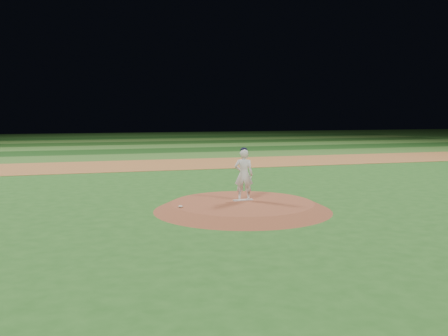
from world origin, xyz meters
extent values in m
plane|color=#27601F|center=(0.00, 0.00, 0.00)|extent=(120.00, 120.00, 0.00)
cube|color=#A46533|center=(0.00, 14.00, 0.01)|extent=(70.00, 6.00, 0.02)
cube|color=#396926|center=(0.00, 19.50, 0.01)|extent=(70.00, 5.00, 0.02)
cube|color=#184215|center=(0.00, 24.50, 0.01)|extent=(70.00, 5.00, 0.02)
cube|color=#3D732A|center=(0.00, 29.50, 0.01)|extent=(70.00, 5.00, 0.02)
cube|color=#1A4215|center=(0.00, 34.50, 0.01)|extent=(70.00, 5.00, 0.02)
cube|color=#3D6D27|center=(0.00, 39.50, 0.01)|extent=(70.00, 5.00, 0.02)
cube|color=#194716|center=(0.00, 44.50, 0.01)|extent=(70.00, 5.00, 0.02)
cone|color=brown|center=(0.00, 0.00, 0.12)|extent=(5.50, 5.50, 0.25)
cube|color=silver|center=(0.11, 0.28, 0.27)|extent=(0.65, 0.21, 0.03)
ellipsoid|color=silver|center=(-2.03, -0.33, 0.29)|extent=(0.13, 0.13, 0.07)
imported|color=white|center=(0.16, 0.36, 1.06)|extent=(0.70, 0.59, 1.62)
ellipsoid|color=black|center=(0.16, 0.36, 1.85)|extent=(0.22, 0.22, 0.15)
camera|label=1|loc=(-4.92, -14.41, 3.03)|focal=40.00mm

